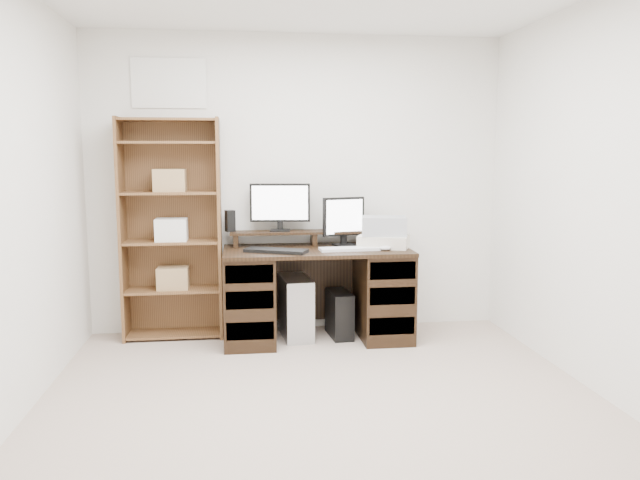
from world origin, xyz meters
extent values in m
cube|color=#BEA796|center=(0.00, 0.00, -0.01)|extent=(3.50, 4.00, 0.02)
cube|color=white|center=(0.00, 2.01, 1.25)|extent=(3.50, 0.02, 2.50)
cube|color=white|center=(0.00, -2.01, 1.25)|extent=(3.50, 0.02, 2.50)
cube|color=white|center=(1.76, 0.00, 1.25)|extent=(0.02, 4.00, 2.50)
cube|color=white|center=(-1.05, 1.99, 2.08)|extent=(0.60, 0.01, 0.40)
cube|color=black|center=(0.12, 1.63, 0.73)|extent=(1.50, 0.70, 0.03)
cube|color=black|center=(-0.43, 1.63, 0.36)|extent=(0.40, 0.66, 0.72)
cube|color=black|center=(0.67, 1.63, 0.36)|extent=(0.40, 0.66, 0.72)
cube|color=black|center=(0.12, 1.96, 0.40)|extent=(1.48, 0.02, 0.65)
cube|color=black|center=(-0.43, 1.30, 0.18)|extent=(0.36, 0.01, 0.14)
cube|color=black|center=(-0.43, 1.30, 0.42)|extent=(0.36, 0.01, 0.14)
cube|color=black|center=(-0.43, 1.30, 0.62)|extent=(0.36, 0.01, 0.14)
cube|color=black|center=(0.67, 1.30, 0.18)|extent=(0.36, 0.01, 0.14)
cube|color=black|center=(0.67, 1.30, 0.42)|extent=(0.36, 0.01, 0.14)
cube|color=black|center=(0.67, 1.30, 0.62)|extent=(0.36, 0.01, 0.14)
cube|color=black|center=(-0.53, 1.85, 0.80)|extent=(0.04, 0.20, 0.10)
cube|color=black|center=(0.12, 1.85, 0.80)|extent=(0.04, 0.20, 0.10)
cube|color=black|center=(0.77, 1.85, 0.80)|extent=(0.04, 0.20, 0.10)
cube|color=black|center=(0.12, 1.85, 0.86)|extent=(1.40, 0.22, 0.02)
cube|color=black|center=(-0.16, 1.85, 0.88)|extent=(0.18, 0.14, 0.01)
cube|color=black|center=(-0.16, 1.87, 0.93)|extent=(0.05, 0.03, 0.09)
cube|color=black|center=(-0.16, 1.87, 1.11)|extent=(0.50, 0.08, 0.32)
cube|color=white|center=(-0.16, 1.86, 1.11)|extent=(0.46, 0.05, 0.28)
cube|color=black|center=(0.37, 1.77, 0.76)|extent=(0.21, 0.18, 0.02)
cube|color=black|center=(0.37, 1.79, 0.81)|extent=(0.05, 0.04, 0.10)
cube|color=black|center=(0.37, 1.79, 0.99)|extent=(0.36, 0.14, 0.32)
cube|color=white|center=(0.37, 1.77, 0.99)|extent=(0.32, 0.10, 0.28)
cube|color=black|center=(-0.57, 1.88, 0.96)|extent=(0.09, 0.09, 0.18)
cube|color=black|center=(-0.22, 1.49, 0.76)|extent=(0.51, 0.35, 0.03)
cube|color=silver|center=(0.37, 1.52, 0.76)|extent=(0.49, 0.18, 0.02)
ellipsoid|color=silver|center=(0.65, 1.48, 0.77)|extent=(0.11, 0.09, 0.04)
cube|color=beige|center=(0.68, 1.65, 0.80)|extent=(0.48, 0.42, 0.10)
cube|color=#9DA2A8|center=(0.68, 1.65, 0.93)|extent=(0.40, 0.32, 0.15)
cube|color=#ACAEB3|center=(-0.05, 1.72, 0.25)|extent=(0.27, 0.52, 0.50)
cube|color=black|center=(0.32, 1.68, 0.19)|extent=(0.19, 0.39, 0.38)
cube|color=#19FF33|center=(0.33, 1.49, 0.27)|extent=(0.01, 0.00, 0.01)
cube|color=brown|center=(-1.43, 1.83, 0.90)|extent=(0.02, 0.30, 1.80)
cube|color=brown|center=(-0.66, 1.83, 0.90)|extent=(0.02, 0.30, 1.80)
cube|color=brown|center=(-1.05, 1.97, 0.90)|extent=(0.80, 0.01, 1.80)
cube|color=brown|center=(-1.05, 1.83, 0.03)|extent=(0.75, 0.28, 0.02)
cube|color=brown|center=(-1.05, 1.83, 0.40)|extent=(0.75, 0.28, 0.02)
cube|color=brown|center=(-1.05, 1.83, 0.80)|extent=(0.75, 0.28, 0.02)
cube|color=brown|center=(-1.05, 1.83, 1.20)|extent=(0.75, 0.28, 0.02)
cube|color=brown|center=(-1.05, 1.83, 1.60)|extent=(0.75, 0.28, 0.02)
cube|color=brown|center=(-1.05, 1.83, 1.78)|extent=(0.75, 0.28, 0.02)
cube|color=#A07F54|center=(-1.05, 1.83, 0.50)|extent=(0.25, 0.20, 0.18)
cube|color=white|center=(-1.05, 1.83, 0.90)|extent=(0.25, 0.20, 0.18)
cube|color=#A07F54|center=(-1.05, 1.83, 1.30)|extent=(0.25, 0.20, 0.18)
camera|label=1|loc=(-0.48, -3.31, 1.52)|focal=35.00mm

